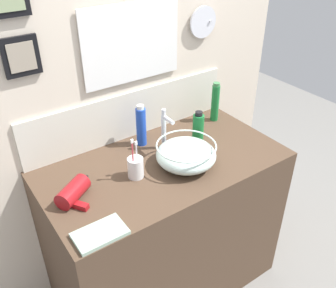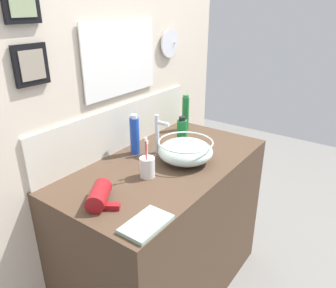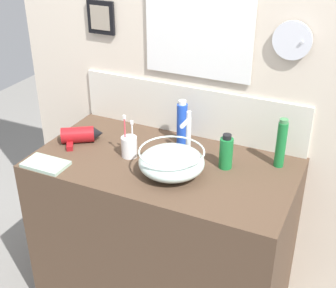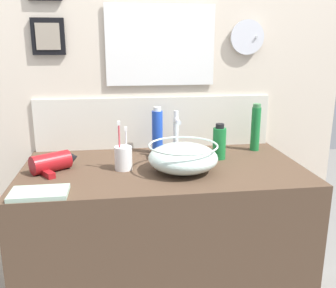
# 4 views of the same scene
# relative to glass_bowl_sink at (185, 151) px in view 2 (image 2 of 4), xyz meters

# --- Properties ---
(ground_plane) EXTENTS (6.00, 6.00, 0.00)m
(ground_plane) POSITION_rel_glass_bowl_sink_xyz_m (-0.07, 0.08, -0.94)
(ground_plane) COLOR gray
(vanity_counter) EXTENTS (1.21, 0.64, 0.88)m
(vanity_counter) POSITION_rel_glass_bowl_sink_xyz_m (-0.07, 0.08, -0.50)
(vanity_counter) COLOR #4C3828
(vanity_counter) RESTS_ON ground
(back_panel) EXTENTS (1.95, 0.10, 2.59)m
(back_panel) POSITION_rel_glass_bowl_sink_xyz_m (-0.08, 0.43, 0.35)
(back_panel) COLOR beige
(back_panel) RESTS_ON ground
(glass_bowl_sink) EXTENTS (0.29, 0.29, 0.12)m
(glass_bowl_sink) POSITION_rel_glass_bowl_sink_xyz_m (0.00, 0.00, 0.00)
(glass_bowl_sink) COLOR silver
(glass_bowl_sink) RESTS_ON vanity_counter
(faucet) EXTENTS (0.02, 0.09, 0.22)m
(faucet) POSITION_rel_glass_bowl_sink_xyz_m (0.00, 0.18, 0.06)
(faucet) COLOR silver
(faucet) RESTS_ON vanity_counter
(hair_drier) EXTENTS (0.21, 0.20, 0.08)m
(hair_drier) POSITION_rel_glass_bowl_sink_xyz_m (-0.53, 0.08, -0.02)
(hair_drier) COLOR maroon
(hair_drier) RESTS_ON vanity_counter
(toothbrush_cup) EXTENTS (0.07, 0.07, 0.21)m
(toothbrush_cup) POSITION_rel_glass_bowl_sink_xyz_m (-0.24, 0.06, -0.01)
(toothbrush_cup) COLOR white
(toothbrush_cup) RESTS_ON vanity_counter
(lotion_bottle) EXTENTS (0.04, 0.04, 0.23)m
(lotion_bottle) POSITION_rel_glass_bowl_sink_xyz_m (0.41, 0.27, 0.05)
(lotion_bottle) COLOR #197233
(lotion_bottle) RESTS_ON vanity_counter
(spray_bottle) EXTENTS (0.06, 0.06, 0.17)m
(spray_bottle) POSITION_rel_glass_bowl_sink_xyz_m (0.20, 0.15, 0.02)
(spray_bottle) COLOR #197233
(spray_bottle) RESTS_ON vanity_counter
(shampoo_bottle) EXTENTS (0.05, 0.05, 0.23)m
(shampoo_bottle) POSITION_rel_glass_bowl_sink_xyz_m (-0.07, 0.28, 0.05)
(shampoo_bottle) COLOR blue
(shampoo_bottle) RESTS_ON vanity_counter
(hand_towel) EXTENTS (0.20, 0.12, 0.02)m
(hand_towel) POSITION_rel_glass_bowl_sink_xyz_m (-0.55, -0.18, -0.05)
(hand_towel) COLOR #99B29E
(hand_towel) RESTS_ON vanity_counter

